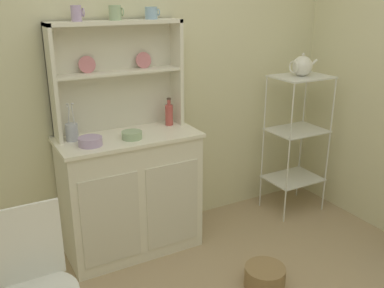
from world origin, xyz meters
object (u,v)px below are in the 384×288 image
bowl_mixing_large (90,141)px  porcelain_teapot (302,66)px  bakers_rack (297,129)px  hutch_shelf_unit (116,68)px  hutch_cabinet (131,193)px  floor_basket (265,277)px  cup_lilac_0 (77,13)px  wire_chair (35,277)px  jam_bottle (169,114)px  utensil_jar (72,131)px

bowl_mixing_large → porcelain_teapot: size_ratio=0.60×
bowl_mixing_large → bakers_rack: bearing=-0.1°
bakers_rack → hutch_shelf_unit: bearing=170.4°
hutch_cabinet → porcelain_teapot: bearing=-3.1°
floor_basket → cup_lilac_0: 2.00m
wire_chair → cup_lilac_0: bearing=85.5°
bowl_mixing_large → jam_bottle: 0.64m
jam_bottle → bowl_mixing_large: bearing=-165.6°
bowl_mixing_large → jam_bottle: bearing=14.4°
wire_chair → bowl_mixing_large: size_ratio=5.73×
wire_chair → utensil_jar: 1.02m
bakers_rack → utensil_jar: bearing=175.0°
bowl_mixing_large → cup_lilac_0: bearing=80.2°
jam_bottle → cup_lilac_0: bearing=176.5°
wire_chair → cup_lilac_0: cup_lilac_0 is taller
utensil_jar → porcelain_teapot: bearing=-5.0°
hutch_cabinet → bowl_mixing_large: (-0.27, -0.07, 0.45)m
utensil_jar → jam_bottle: bearing=0.7°
hutch_shelf_unit → porcelain_teapot: 1.44m
floor_basket → jam_bottle: 1.27m
hutch_cabinet → hutch_shelf_unit: 0.86m
bakers_rack → floor_basket: bakers_rack is taller
cup_lilac_0 → utensil_jar: (-0.11, -0.04, -0.72)m
utensil_jar → bowl_mixing_large: bearing=-64.2°
bakers_rack → floor_basket: size_ratio=4.45×
wire_chair → hutch_shelf_unit: bearing=76.6°
utensil_jar → floor_basket: bearing=-44.1°
hutch_cabinet → wire_chair: hutch_cabinet is taller
bowl_mixing_large → porcelain_teapot: 1.73m
hutch_shelf_unit → bowl_mixing_large: 0.54m
wire_chair → utensil_jar: (0.42, 0.84, 0.41)m
floor_basket → utensil_jar: (-0.91, 0.89, 0.86)m
hutch_cabinet → wire_chair: (-0.77, -0.76, 0.07)m
bowl_mixing_large → jam_bottle: jam_bottle is taller
hutch_shelf_unit → utensil_jar: 0.51m
bakers_rack → jam_bottle: bakers_rack is taller
porcelain_teapot → bakers_rack: bearing=0.0°
hutch_cabinet → floor_basket: 1.06m
wire_chair → utensil_jar: utensil_jar is taller
bakers_rack → floor_basket: (-0.86, -0.73, -0.65)m
hutch_shelf_unit → jam_bottle: 0.49m
wire_chair → cup_lilac_0: (0.53, 0.89, 1.13)m
wire_chair → bowl_mixing_large: 0.93m
floor_basket → hutch_cabinet: bearing=125.0°
floor_basket → bowl_mixing_large: 1.39m
floor_basket → jam_bottle: (-0.22, 0.89, 0.88)m
cup_lilac_0 → utensil_jar: 0.73m
hutch_cabinet → bowl_mixing_large: 0.53m
hutch_cabinet → utensil_jar: bearing=167.3°
bakers_rack → utensil_jar: 1.79m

